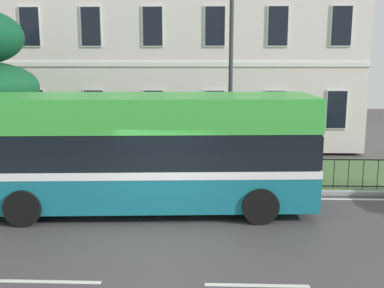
{
  "coord_description": "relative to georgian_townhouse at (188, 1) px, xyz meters",
  "views": [
    {
      "loc": [
        1.05,
        -9.9,
        4.32
      ],
      "look_at": [
        0.49,
        5.5,
        1.32
      ],
      "focal_mm": 42.87,
      "sensor_mm": 36.0,
      "label": 1
    }
  ],
  "objects": [
    {
      "name": "street_lamp_post",
      "position": [
        1.79,
        -8.59,
        -2.68
      ],
      "size": [
        0.36,
        0.24,
        7.39
      ],
      "color": "#333338",
      "rests_on": "ground_plane"
    },
    {
      "name": "single_decker_bus",
      "position": [
        -0.69,
        -11.53,
        -5.29
      ],
      "size": [
        9.42,
        3.11,
        3.25
      ],
      "rotation": [
        0.0,
        0.0,
        0.06
      ],
      "color": "#166A7A",
      "rests_on": "ground_plane"
    },
    {
      "name": "georgian_townhouse",
      "position": [
        0.0,
        0.0,
        0.0
      ],
      "size": [
        15.99,
        8.57,
        13.68
      ],
      "color": "silver",
      "rests_on": "ground_plane"
    },
    {
      "name": "iron_verge_railing",
      "position": [
        0.0,
        -9.64,
        -6.37
      ],
      "size": [
        16.62,
        0.04,
        0.97
      ],
      "color": "black",
      "rests_on": "ground_plane"
    },
    {
      "name": "ground_plane",
      "position": [
        0.01,
        -13.17,
        -7.01
      ],
      "size": [
        60.0,
        56.0,
        0.18
      ],
      "color": "#464242"
    }
  ]
}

